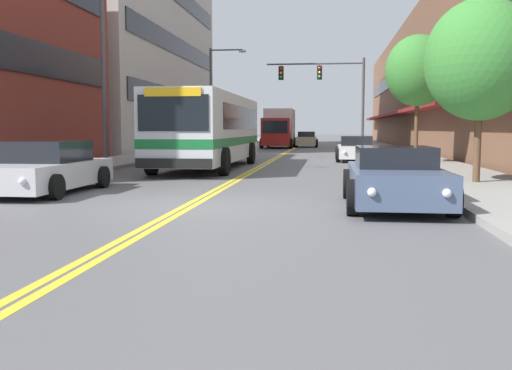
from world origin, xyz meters
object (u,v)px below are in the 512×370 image
traffic_signal_mast (329,85)px  street_lamp_left_far (217,89)px  car_navy_parked_left_mid (213,145)px  car_dark_grey_parked_left_near (232,143)px  street_tree_right_near (481,60)px  car_silver_parked_left_far (45,169)px  car_beige_moving_lead (307,140)px  car_white_parked_right_mid (356,149)px  box_truck (279,128)px  city_bus (210,127)px  street_tree_right_mid (418,71)px  car_slate_blue_parked_right_foreground (394,178)px  fire_hydrant (405,156)px  street_lamp_left_near (111,51)px

traffic_signal_mast → street_lamp_left_far: 7.82m
car_navy_parked_left_mid → street_lamp_left_far: 5.76m
car_dark_grey_parked_left_near → street_tree_right_near: (11.36, -25.60, 2.93)m
car_silver_parked_left_far → car_beige_moving_lead: size_ratio=1.10×
car_silver_parked_left_far → car_white_parked_right_mid: bearing=61.5°
box_truck → traffic_signal_mast: size_ratio=1.06×
city_bus → car_white_parked_right_mid: size_ratio=2.41×
car_dark_grey_parked_left_near → traffic_signal_mast: size_ratio=0.63×
city_bus → traffic_signal_mast: 16.91m
box_truck → traffic_signal_mast: (4.30, -10.12, 2.90)m
street_tree_right_mid → car_slate_blue_parked_right_foreground: bearing=-100.1°
car_white_parked_right_mid → car_beige_moving_lead: car_beige_moving_lead is taller
car_white_parked_right_mid → street_lamp_left_far: size_ratio=0.65×
car_white_parked_right_mid → fire_hydrant: 6.81m
city_bus → street_tree_right_mid: (8.77, 2.42, 2.47)m
car_white_parked_right_mid → traffic_signal_mast: 10.70m
car_dark_grey_parked_left_near → car_silver_parked_left_far: bearing=-90.0°
car_slate_blue_parked_right_foreground → car_beige_moving_lead: 39.44m
city_bus → street_tree_right_mid: size_ratio=2.04×
car_navy_parked_left_mid → fire_hydrant: car_navy_parked_left_mid is taller
street_lamp_left_near → street_tree_right_mid: size_ratio=1.35×
car_dark_grey_parked_left_near → box_truck: 8.01m
street_lamp_left_far → street_tree_right_near: 25.89m
car_navy_parked_left_mid → car_beige_moving_lead: bearing=72.3°
car_beige_moving_lead → street_lamp_left_far: 13.84m
city_bus → car_beige_moving_lead: 28.16m
car_slate_blue_parked_right_foreground → street_tree_right_mid: bearing=79.9°
box_truck → street_lamp_left_far: (-3.52, -10.04, 2.70)m
car_slate_blue_parked_right_foreground → fire_hydrant: size_ratio=5.38×
car_beige_moving_lead → street_tree_right_mid: street_tree_right_mid is taller
city_bus → car_beige_moving_lead: size_ratio=2.73×
fire_hydrant → car_slate_blue_parked_right_foreground: bearing=-98.5°
street_lamp_left_far → street_tree_right_near: street_lamp_left_far is taller
city_bus → car_white_parked_right_mid: city_bus is taller
street_lamp_left_near → car_silver_parked_left_far: bearing=-83.7°
street_lamp_left_far → fire_hydrant: 20.14m
car_dark_grey_parked_left_near → street_tree_right_near: 28.16m
street_tree_right_mid → fire_hydrant: 4.72m
city_bus → traffic_signal_mast: traffic_signal_mast is taller
car_dark_grey_parked_left_near → box_truck: (2.92, 7.38, 1.09)m
street_tree_right_near → fire_hydrant: 7.15m
car_beige_moving_lead → street_tree_right_near: street_tree_right_near is taller
street_lamp_left_near → city_bus: bearing=46.8°
car_silver_parked_left_far → street_lamp_left_far: street_lamp_left_far is taller
car_silver_parked_left_far → street_tree_right_mid: size_ratio=0.82×
city_bus → street_lamp_left_near: street_lamp_left_near is taller
street_tree_right_near → box_truck: bearing=104.4°
city_bus → car_slate_blue_parked_right_foreground: bearing=-60.8°
city_bus → box_truck: bearing=88.6°
traffic_signal_mast → street_lamp_left_near: bearing=-112.5°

